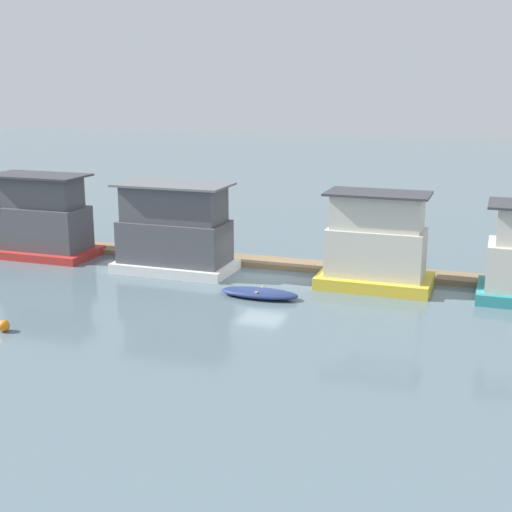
# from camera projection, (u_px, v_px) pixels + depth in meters

# --- Properties ---
(ground_plane) EXTENTS (200.00, 200.00, 0.00)m
(ground_plane) POSITION_uv_depth(u_px,v_px,m) (262.00, 276.00, 39.84)
(ground_plane) COLOR slate
(dock_walkway) EXTENTS (59.60, 1.94, 0.30)m
(dock_walkway) POSITION_uv_depth(u_px,v_px,m) (276.00, 263.00, 42.12)
(dock_walkway) COLOR #846B4C
(dock_walkway) RESTS_ON ground_plane
(houseboat_red) EXTENTS (6.73, 3.76, 5.08)m
(houseboat_red) POSITION_uv_depth(u_px,v_px,m) (41.00, 220.00, 44.04)
(houseboat_red) COLOR red
(houseboat_red) RESTS_ON ground_plane
(houseboat_white) EXTENTS (6.70, 3.61, 5.04)m
(houseboat_white) POSITION_uv_depth(u_px,v_px,m) (175.00, 231.00, 40.43)
(houseboat_white) COLOR white
(houseboat_white) RESTS_ON ground_plane
(houseboat_yellow) EXTENTS (5.94, 3.55, 5.05)m
(houseboat_yellow) POSITION_uv_depth(u_px,v_px,m) (376.00, 245.00, 37.33)
(houseboat_yellow) COLOR gold
(houseboat_yellow) RESTS_ON ground_plane
(dinghy_navy) EXTENTS (4.09, 1.53, 0.46)m
(dinghy_navy) POSITION_uv_depth(u_px,v_px,m) (259.00, 293.00, 35.89)
(dinghy_navy) COLOR navy
(dinghy_navy) RESTS_ON ground_plane
(mooring_post_near_right) EXTENTS (0.20, 0.20, 2.12)m
(mooring_post_near_right) POSITION_uv_depth(u_px,v_px,m) (187.00, 246.00, 42.44)
(mooring_post_near_right) COLOR brown
(mooring_post_near_right) RESTS_ON ground_plane
(buoy_orange) EXTENTS (0.52, 0.52, 0.52)m
(buoy_orange) POSITION_uv_depth(u_px,v_px,m) (4.00, 326.00, 31.04)
(buoy_orange) COLOR orange
(buoy_orange) RESTS_ON ground_plane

